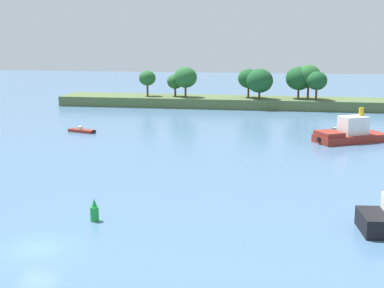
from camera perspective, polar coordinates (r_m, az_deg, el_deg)
ground_plane at (r=39.74m, az=-16.58°, el=-10.90°), size 400.00×400.00×0.00m
treeline_island at (r=115.23m, az=5.22°, el=5.37°), size 76.70×10.28×9.36m
fishing_skiff at (r=85.94m, az=-11.89°, el=1.44°), size 4.92×2.79×0.97m
tugboat at (r=79.33m, az=16.80°, el=1.10°), size 11.22×8.77×4.95m
small_motorboat at (r=87.07m, az=15.39°, el=1.36°), size 2.48×5.40×0.86m
channel_buoy_green at (r=44.13m, az=-10.58°, el=-7.23°), size 0.70×0.70×1.90m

